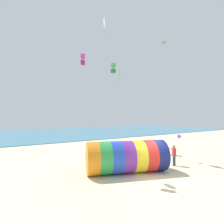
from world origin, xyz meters
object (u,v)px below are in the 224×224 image
(kite_green_box, at_px, (113,68))
(kite_green_diamond, at_px, (119,74))
(kite_handler, at_px, (174,155))
(kite_white_diamond, at_px, (104,23))
(kite_green_parafoil, at_px, (164,42))
(giant_inflatable_tube, at_px, (127,157))
(beach_flag, at_px, (180,137))
(kite_magenta_box, at_px, (83,59))

(kite_green_box, height_order, kite_green_diamond, kite_green_diamond)
(kite_handler, distance_m, kite_green_box, 13.93)
(kite_white_diamond, height_order, kite_green_box, kite_white_diamond)
(kite_green_parafoil, bearing_deg, giant_inflatable_tube, -160.44)
(beach_flag, bearing_deg, kite_green_diamond, 82.76)
(beach_flag, bearing_deg, kite_green_parafoil, 66.16)
(kite_green_diamond, bearing_deg, kite_green_box, -136.00)
(giant_inflatable_tube, distance_m, kite_green_diamond, 17.81)
(kite_magenta_box, height_order, kite_green_parafoil, kite_green_parafoil)
(kite_green_parafoil, bearing_deg, kite_green_diamond, 88.29)
(kite_handler, distance_m, kite_magenta_box, 11.15)
(kite_magenta_box, bearing_deg, giant_inflatable_tube, -31.25)
(kite_magenta_box, distance_m, kite_green_parafoil, 11.71)
(kite_magenta_box, relative_size, beach_flag, 0.34)
(giant_inflatable_tube, relative_size, kite_green_diamond, 3.37)
(kite_green_box, bearing_deg, beach_flag, -78.17)
(kite_handler, height_order, kite_magenta_box, kite_magenta_box)
(giant_inflatable_tube, relative_size, kite_handler, 3.68)
(kite_green_diamond, distance_m, kite_green_parafoil, 9.49)
(giant_inflatable_tube, bearing_deg, kite_white_diamond, 72.08)
(kite_white_diamond, distance_m, beach_flag, 15.84)
(beach_flag, bearing_deg, kite_green_box, 101.83)
(kite_green_box, relative_size, kite_magenta_box, 1.60)
(kite_green_parafoil, bearing_deg, kite_magenta_box, -174.52)
(kite_green_box, xyz_separation_m, kite_green_parafoil, (3.14, -6.03, 2.14))
(giant_inflatable_tube, distance_m, kite_white_diamond, 16.33)
(giant_inflatable_tube, height_order, kite_white_diamond, kite_white_diamond)
(kite_handler, bearing_deg, giant_inflatable_tube, 169.99)
(kite_white_diamond, xyz_separation_m, beach_flag, (4.30, -7.27, -13.40))
(giant_inflatable_tube, height_order, kite_magenta_box, kite_magenta_box)
(giant_inflatable_tube, relative_size, kite_green_box, 4.67)
(kite_white_diamond, bearing_deg, kite_magenta_box, -133.98)
(giant_inflatable_tube, xyz_separation_m, kite_white_diamond, (2.33, 7.19, 14.47))
(kite_handler, xyz_separation_m, kite_green_box, (0.12, 9.65, 10.05))
(kite_green_diamond, bearing_deg, kite_handler, -105.25)
(giant_inflatable_tube, xyz_separation_m, kite_handler, (4.64, -0.82, -0.29))
(kite_green_diamond, xyz_separation_m, beach_flag, (-1.55, -12.20, -9.09))
(kite_green_box, bearing_deg, kite_green_parafoil, -62.51)
(giant_inflatable_tube, xyz_separation_m, beach_flag, (6.62, -0.07, 1.07))
(kite_green_box, bearing_deg, kite_white_diamond, -146.04)
(kite_white_diamond, relative_size, kite_green_parafoil, 3.01)
(kite_magenta_box, bearing_deg, kite_green_parafoil, 5.48)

